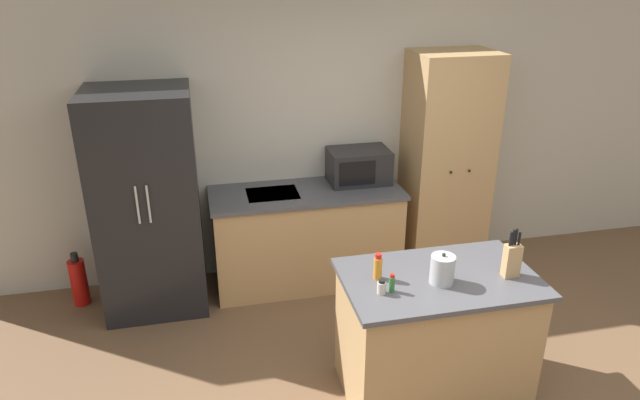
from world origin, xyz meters
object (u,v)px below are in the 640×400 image
(spice_bottle_short_red, at_px, (378,267))
(spice_bottle_amber_oil, at_px, (382,287))
(refrigerator, at_px, (148,203))
(microwave, at_px, (359,166))
(kettle, at_px, (442,269))
(knife_block, at_px, (512,259))
(spice_bottle_tall_dark, at_px, (392,283))
(fire_extinguisher, at_px, (79,281))
(pantry_cabinet, at_px, (446,165))

(spice_bottle_short_red, distance_m, spice_bottle_amber_oil, 0.18)
(refrigerator, relative_size, spice_bottle_short_red, 10.60)
(microwave, distance_m, kettle, 1.79)
(knife_block, xyz_separation_m, kettle, (-0.46, 0.02, -0.03))
(spice_bottle_tall_dark, xyz_separation_m, fire_extinguisher, (-2.17, 1.74, -0.74))
(pantry_cabinet, bearing_deg, spice_bottle_tall_dark, -122.76)
(knife_block, height_order, kettle, knife_block)
(pantry_cabinet, bearing_deg, kettle, -114.58)
(knife_block, height_order, spice_bottle_short_red, knife_block)
(spice_bottle_tall_dark, xyz_separation_m, kettle, (0.34, 0.03, 0.04))
(pantry_cabinet, height_order, spice_bottle_short_red, pantry_cabinet)
(spice_bottle_amber_oil, height_order, fire_extinguisher, spice_bottle_amber_oil)
(pantry_cabinet, bearing_deg, refrigerator, -178.05)
(microwave, bearing_deg, spice_bottle_amber_oil, -101.78)
(refrigerator, height_order, knife_block, refrigerator)
(kettle, bearing_deg, fire_extinguisher, 145.69)
(refrigerator, bearing_deg, microwave, 5.18)
(refrigerator, distance_m, kettle, 2.46)
(refrigerator, relative_size, pantry_cabinet, 0.91)
(refrigerator, distance_m, spice_bottle_amber_oil, 2.20)
(pantry_cabinet, xyz_separation_m, microwave, (-0.81, 0.08, 0.03))
(refrigerator, xyz_separation_m, kettle, (1.85, -1.62, 0.06))
(spice_bottle_tall_dark, relative_size, spice_bottle_short_red, 0.69)
(refrigerator, xyz_separation_m, fire_extinguisher, (-0.66, 0.09, -0.71))
(microwave, relative_size, fire_extinguisher, 1.10)
(knife_block, relative_size, kettle, 1.58)
(refrigerator, height_order, microwave, refrigerator)
(knife_block, bearing_deg, kettle, 177.32)
(refrigerator, relative_size, spice_bottle_amber_oil, 19.89)
(knife_block, bearing_deg, refrigerator, 144.58)
(knife_block, relative_size, spice_bottle_short_red, 1.88)
(refrigerator, relative_size, knife_block, 5.62)
(kettle, distance_m, fire_extinguisher, 3.13)
(refrigerator, height_order, spice_bottle_amber_oil, refrigerator)
(spice_bottle_tall_dark, bearing_deg, spice_bottle_short_red, 102.24)
(spice_bottle_tall_dark, relative_size, fire_extinguisher, 0.25)
(microwave, xyz_separation_m, spice_bottle_tall_dark, (-0.31, -1.82, -0.09))
(spice_bottle_tall_dark, bearing_deg, kettle, 5.36)
(knife_block, bearing_deg, spice_bottle_tall_dark, -179.26)
(knife_block, distance_m, spice_bottle_tall_dark, 0.80)
(fire_extinguisher, bearing_deg, spice_bottle_amber_oil, -39.78)
(pantry_cabinet, xyz_separation_m, knife_block, (-0.32, -1.73, -0.00))
(knife_block, height_order, spice_bottle_amber_oil, knife_block)
(microwave, relative_size, spice_bottle_amber_oil, 5.75)
(spice_bottle_tall_dark, distance_m, spice_bottle_amber_oil, 0.07)
(kettle, xyz_separation_m, fire_extinguisher, (-2.51, 1.71, -0.77))
(spice_bottle_tall_dark, height_order, fire_extinguisher, spice_bottle_tall_dark)
(pantry_cabinet, bearing_deg, fire_extinguisher, 179.96)
(refrigerator, xyz_separation_m, spice_bottle_short_red, (1.48, -1.49, 0.05))
(spice_bottle_amber_oil, relative_size, kettle, 0.45)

